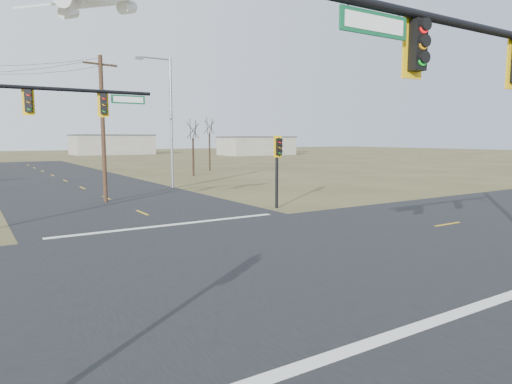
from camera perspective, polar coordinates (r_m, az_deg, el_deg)
ground at (r=17.12m, az=-0.90°, el=-8.22°), size 320.00×320.00×0.00m
road_ew at (r=17.11m, az=-0.90°, el=-8.19°), size 160.00×14.00×0.02m
road_ns at (r=17.11m, az=-0.90°, el=-8.18°), size 14.00×160.00×0.02m
stop_bar_near at (r=11.75m, az=19.52°, el=-15.63°), size 12.00×0.40×0.01m
stop_bar_far at (r=23.66m, az=-10.54°, el=-4.04°), size 12.00×0.40×0.01m
mast_arm_far at (r=24.56m, az=-26.69°, el=8.17°), size 9.13×0.55×7.40m
pedestal_signal_ne at (r=28.55m, az=2.78°, el=4.56°), size 0.61×0.53×4.59m
utility_pole_near at (r=32.93m, az=-18.60°, el=7.67°), size 2.39×0.66×9.92m
streetlight_a at (r=40.78m, az=-10.88°, el=9.36°), size 3.14×0.30×11.29m
bare_tree_c at (r=53.66m, az=-7.91°, el=7.85°), size 3.91×3.91×6.98m
bare_tree_d at (r=61.69m, az=-5.86°, el=8.30°), size 3.76×3.76×7.55m
warehouse_mid at (r=128.57m, az=-17.56°, el=5.63°), size 20.00×12.00×5.00m
warehouse_right at (r=117.79m, az=0.08°, el=5.74°), size 18.00×10.00×4.50m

